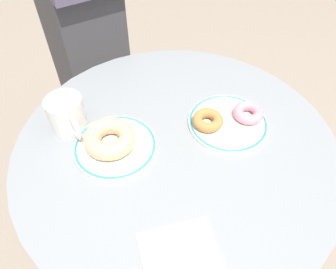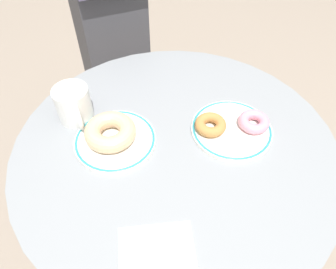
# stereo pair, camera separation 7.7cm
# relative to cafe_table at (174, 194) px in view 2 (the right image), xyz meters

# --- Properties ---
(ground_plane) EXTENTS (7.00, 7.00, 0.02)m
(ground_plane) POSITION_rel_cafe_table_xyz_m (0.00, 0.00, -0.52)
(ground_plane) COLOR gray
(cafe_table) EXTENTS (0.79, 0.79, 0.74)m
(cafe_table) POSITION_rel_cafe_table_xyz_m (0.00, 0.00, 0.00)
(cafe_table) COLOR gray
(cafe_table) RESTS_ON ground
(plate_left) EXTENTS (0.20, 0.20, 0.01)m
(plate_left) POSITION_rel_cafe_table_xyz_m (-0.15, 0.03, 0.24)
(plate_left) COLOR white
(plate_left) RESTS_ON cafe_table
(plate_right) EXTENTS (0.20, 0.20, 0.01)m
(plate_right) POSITION_rel_cafe_table_xyz_m (0.15, 0.02, 0.24)
(plate_right) COLOR white
(plate_right) RESTS_ON cafe_table
(donut_glazed) EXTENTS (0.14, 0.14, 0.04)m
(donut_glazed) POSITION_rel_cafe_table_xyz_m (-0.15, 0.03, 0.27)
(donut_glazed) COLOR #E0B789
(donut_glazed) RESTS_ON plate_left
(donut_pink_frosted) EXTENTS (0.08, 0.08, 0.03)m
(donut_pink_frosted) POSITION_rel_cafe_table_xyz_m (0.20, 0.02, 0.26)
(donut_pink_frosted) COLOR pink
(donut_pink_frosted) RESTS_ON plate_right
(donut_old_fashioned) EXTENTS (0.08, 0.08, 0.03)m
(donut_old_fashioned) POSITION_rel_cafe_table_xyz_m (0.09, 0.03, 0.26)
(donut_old_fashioned) COLOR #BC7F42
(donut_old_fashioned) RESTS_ON plate_right
(paper_napkin) EXTENTS (0.15, 0.13, 0.01)m
(paper_napkin) POSITION_rel_cafe_table_xyz_m (-0.08, -0.27, 0.24)
(paper_napkin) COLOR white
(paper_napkin) RESTS_ON cafe_table
(coffee_mug) EXTENTS (0.09, 0.13, 0.09)m
(coffee_mug) POSITION_rel_cafe_table_xyz_m (-0.24, 0.13, 0.28)
(coffee_mug) COLOR white
(coffee_mug) RESTS_ON cafe_table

